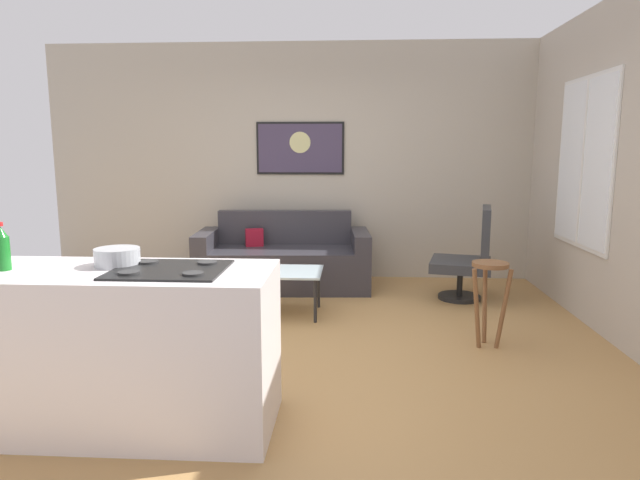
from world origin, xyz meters
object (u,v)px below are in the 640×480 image
coffee_table (272,274)px  soda_bottle (2,249)px  armchair (470,257)px  wall_painting (300,148)px  couch (284,262)px  mixing_bowl (117,257)px  bar_stool (489,285)px

coffee_table → soda_bottle: (-1.14, -2.22, 0.63)m
coffee_table → armchair: (1.97, 0.63, 0.06)m
wall_painting → soda_bottle: bearing=-108.2°
couch → mixing_bowl: (-0.54, -3.11, 0.66)m
mixing_bowl → wall_painting: (0.69, 3.67, 0.62)m
mixing_bowl → armchair: bearing=46.8°
soda_bottle → wall_painting: 4.06m
armchair → mixing_bowl: bearing=-133.2°
mixing_bowl → soda_bottle: bearing=-165.3°
wall_painting → coffee_table: bearing=-94.3°
couch → bar_stool: couch is taller
couch → armchair: 2.04m
couch → wall_painting: wall_painting is taller
coffee_table → bar_stool: bearing=-22.7°
bar_stool → mixing_bowl: size_ratio=2.72×
couch → bar_stool: (1.86, -1.81, 0.21)m
soda_bottle → coffee_table: bearing=62.8°
soda_bottle → bar_stool: bearing=26.1°
couch → armchair: (1.99, -0.42, 0.16)m
couch → mixing_bowl: mixing_bowl is taller
armchair → mixing_bowl: size_ratio=3.88×
couch → mixing_bowl: size_ratio=7.82×
coffee_table → bar_stool: size_ratio=1.38×
armchair → soda_bottle: soda_bottle is taller
bar_stool → soda_bottle: 3.35m
couch → soda_bottle: soda_bottle is taller
bar_stool → mixing_bowl: 2.77m
coffee_table → armchair: 2.07m
bar_stool → wall_painting: size_ratio=0.65×
couch → coffee_table: (0.02, -1.04, 0.09)m
soda_bottle → mixing_bowl: (0.57, 0.15, -0.07)m
coffee_table → wall_painting: bearing=85.7°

